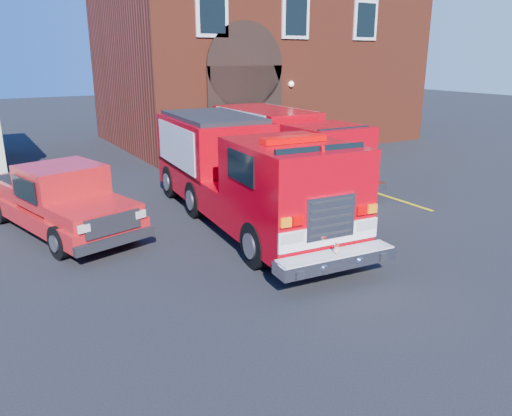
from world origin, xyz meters
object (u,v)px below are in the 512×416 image
pickup_truck (59,200)px  secondary_truck (283,143)px  fire_station (256,58)px  fire_engine (242,171)px

pickup_truck → secondary_truck: 8.31m
pickup_truck → secondary_truck: size_ratio=0.76×
fire_station → pickup_truck: (-12.25, -10.71, -3.40)m
fire_station → fire_engine: bearing=-122.1°
fire_station → fire_engine: 14.93m
fire_station → pickup_truck: 16.62m
pickup_truck → fire_engine: bearing=-21.0°
fire_engine → secondary_truck: bearing=43.6°
fire_station → pickup_truck: fire_station is taller
fire_station → pickup_truck: size_ratio=2.62×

